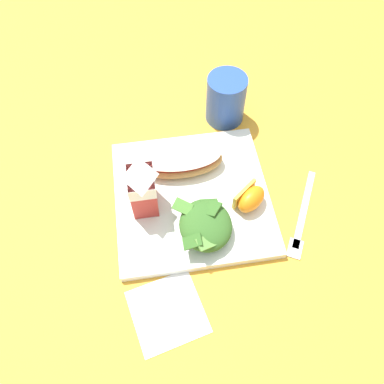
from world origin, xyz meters
The scene contains 9 objects.
ground centered at (0.00, 0.00, 0.00)m, with size 3.00×3.00×0.00m, color gold.
white_plate centered at (0.00, 0.00, 0.01)m, with size 0.28×0.28×0.02m, color white.
cheesy_pizza_bread centered at (0.07, 0.02, 0.03)m, with size 0.09×0.17×0.04m.
green_salad_pile centered at (-0.07, -0.01, 0.04)m, with size 0.10×0.10×0.04m.
milk_carton centered at (-0.01, 0.09, 0.08)m, with size 0.06×0.04×0.11m.
orange_wedge_front centered at (-0.04, -0.10, 0.04)m, with size 0.07×0.07×0.04m.
paper_napkin centered at (-0.20, 0.07, 0.00)m, with size 0.11×0.11×0.00m, color white.
metal_fork centered at (-0.07, -0.19, 0.00)m, with size 0.17×0.10×0.01m.
drinking_blue_cup centered at (0.19, -0.10, 0.05)m, with size 0.08×0.08×0.10m, color #284CA3.
Camera 1 is at (-0.37, 0.06, 0.63)m, focal length 36.60 mm.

